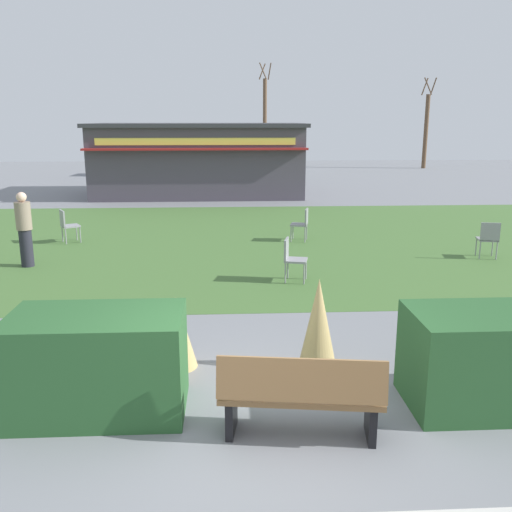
# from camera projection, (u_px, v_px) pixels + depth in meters

# --- Properties ---
(ground_plane) EXTENTS (80.00, 80.00, 0.00)m
(ground_plane) POSITION_uv_depth(u_px,v_px,m) (250.00, 433.00, 5.92)
(ground_plane) COLOR slate
(lawn_patch) EXTENTS (36.00, 12.00, 0.01)m
(lawn_patch) POSITION_uv_depth(u_px,v_px,m) (235.00, 240.00, 15.37)
(lawn_patch) COLOR #446B33
(lawn_patch) RESTS_ON ground_plane
(park_bench) EXTENTS (1.75, 0.75, 0.95)m
(park_bench) POSITION_uv_depth(u_px,v_px,m) (301.00, 396.00, 5.73)
(park_bench) COLOR olive
(park_bench) RESTS_ON ground_plane
(hedge_left) EXTENTS (1.93, 1.10, 1.16)m
(hedge_left) POSITION_uv_depth(u_px,v_px,m) (98.00, 363.00, 6.26)
(hedge_left) COLOR #28562B
(hedge_left) RESTS_ON ground_plane
(hedge_right) EXTENTS (2.36, 1.10, 1.13)m
(hedge_right) POSITION_uv_depth(u_px,v_px,m) (511.00, 359.00, 6.41)
(hedge_right) COLOR #28562B
(hedge_right) RESTS_ON ground_plane
(ornamental_grass_behind_left) EXTENTS (0.52, 0.52, 1.24)m
(ornamental_grass_behind_left) POSITION_uv_depth(u_px,v_px,m) (318.00, 324.00, 7.34)
(ornamental_grass_behind_left) COLOR tan
(ornamental_grass_behind_left) RESTS_ON ground_plane
(ornamental_grass_behind_right) EXTENTS (0.75, 0.75, 1.01)m
(ornamental_grass_behind_right) POSITION_uv_depth(u_px,v_px,m) (153.00, 345.00, 6.94)
(ornamental_grass_behind_right) COLOR tan
(ornamental_grass_behind_right) RESTS_ON ground_plane
(ornamental_grass_behind_center) EXTENTS (0.54, 0.54, 0.99)m
(ornamental_grass_behind_center) POSITION_uv_depth(u_px,v_px,m) (177.00, 332.00, 7.41)
(ornamental_grass_behind_center) COLOR tan
(ornamental_grass_behind_center) RESTS_ON ground_plane
(food_kiosk) EXTENTS (9.08, 5.35, 3.08)m
(food_kiosk) POSITION_uv_depth(u_px,v_px,m) (199.00, 159.00, 24.54)
(food_kiosk) COLOR #47424C
(food_kiosk) RESTS_ON ground_plane
(cafe_chair_west) EXTENTS (0.54, 0.54, 0.89)m
(cafe_chair_west) POSITION_uv_depth(u_px,v_px,m) (302.00, 222.00, 15.17)
(cafe_chair_west) COLOR gray
(cafe_chair_west) RESTS_ON ground_plane
(cafe_chair_east) EXTENTS (0.52, 0.52, 0.89)m
(cafe_chair_east) POSITION_uv_depth(u_px,v_px,m) (488.00, 237.00, 13.23)
(cafe_chair_east) COLOR gray
(cafe_chair_east) RESTS_ON ground_plane
(cafe_chair_center) EXTENTS (0.60, 0.60, 0.89)m
(cafe_chair_center) POSITION_uv_depth(u_px,v_px,m) (67.00, 223.00, 14.95)
(cafe_chair_center) COLOR gray
(cafe_chair_center) RESTS_ON ground_plane
(cafe_chair_north) EXTENTS (0.53, 0.53, 0.89)m
(cafe_chair_north) POSITION_uv_depth(u_px,v_px,m) (292.00, 256.00, 11.37)
(cafe_chair_north) COLOR gray
(cafe_chair_north) RESTS_ON ground_plane
(person_strolling) EXTENTS (0.34, 0.34, 1.69)m
(person_strolling) POSITION_uv_depth(u_px,v_px,m) (25.00, 229.00, 12.44)
(person_strolling) COLOR #23232D
(person_strolling) RESTS_ON ground_plane
(parked_car_west_slot) EXTENTS (4.33, 2.30, 1.20)m
(parked_car_west_slot) POSITION_uv_depth(u_px,v_px,m) (129.00, 164.00, 33.16)
(parked_car_west_slot) COLOR navy
(parked_car_west_slot) RESTS_ON ground_plane
(tree_left_bg) EXTENTS (0.91, 0.96, 7.13)m
(tree_left_bg) POSITION_uv_depth(u_px,v_px,m) (265.00, 120.00, 40.29)
(tree_left_bg) COLOR brown
(tree_left_bg) RESTS_ON ground_plane
(tree_right_bg) EXTENTS (0.91, 0.96, 5.92)m
(tree_right_bg) POSITION_uv_depth(u_px,v_px,m) (426.00, 129.00, 37.44)
(tree_right_bg) COLOR brown
(tree_right_bg) RESTS_ON ground_plane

